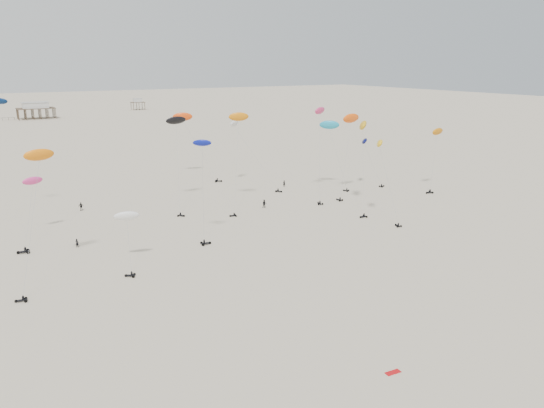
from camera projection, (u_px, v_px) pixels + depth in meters
ground_plane at (119, 154)px, 194.97m from camera, size 900.00×900.00×0.00m
pavilion_main at (36, 112)px, 314.27m from camera, size 21.00×13.00×9.80m
pavilion_small at (138, 105)px, 373.46m from camera, size 9.00×7.00×8.00m
rig_0 at (243, 137)px, 142.12m from camera, size 8.65×17.50×21.72m
rig_1 at (384, 161)px, 110.66m from camera, size 3.62×10.11×17.52m
rig_2 at (29, 205)px, 99.40m from camera, size 7.04×13.58×15.13m
rig_4 at (176, 131)px, 122.09m from camera, size 7.56×13.89×22.20m
rig_5 at (187, 125)px, 153.17m from camera, size 9.09×15.92×20.93m
rig_6 at (368, 150)px, 142.33m from camera, size 6.47×6.64×13.27m
rig_7 at (331, 131)px, 138.38m from camera, size 5.38×8.91×18.19m
rig_8 at (127, 226)px, 87.32m from camera, size 5.02×8.96×9.98m
rig_9 at (238, 129)px, 120.90m from camera, size 9.59×11.19×22.67m
rig_10 at (203, 184)px, 96.50m from camera, size 3.73×3.98×19.61m
rig_11 at (36, 176)px, 80.97m from camera, size 8.90×12.96×21.44m
rig_12 at (363, 136)px, 119.48m from camera, size 8.92×11.49×20.89m
rig_13 at (350, 126)px, 131.51m from camera, size 10.23×7.36×20.91m
rig_14 at (320, 129)px, 130.84m from camera, size 9.66×12.79×23.19m
rig_15 at (435, 147)px, 138.04m from camera, size 8.70×5.72×16.30m
spectator_0 at (77, 247)px, 97.10m from camera, size 0.85×0.81×1.92m
spectator_1 at (264, 208)px, 123.22m from camera, size 1.31×1.08×2.32m
spectator_2 at (81, 210)px, 121.10m from camera, size 1.50×1.18×2.24m
spectator_3 at (284, 187)px, 144.16m from camera, size 0.82×0.61×2.08m
grounded_kite_b at (393, 373)px, 57.94m from camera, size 1.84×0.82×0.07m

